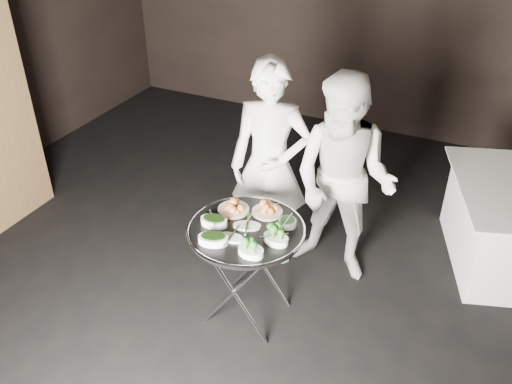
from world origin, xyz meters
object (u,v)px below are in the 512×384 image
at_px(waiter_right, 343,182).
at_px(waiter_left, 270,166).
at_px(tray_stand, 247,269).
at_px(serving_tray, 246,230).

bearing_deg(waiter_right, waiter_left, -171.28).
height_order(tray_stand, serving_tray, serving_tray).
relative_size(serving_tray, waiter_right, 0.48).
xyz_separation_m(serving_tray, waiter_right, (0.41, 0.74, 0.06)).
relative_size(waiter_left, waiter_right, 1.02).
distance_m(tray_stand, serving_tray, 0.33).
bearing_deg(waiter_left, tray_stand, -91.62).
distance_m(waiter_left, waiter_right, 0.56).
bearing_deg(waiter_left, serving_tray, -91.62).
height_order(waiter_left, waiter_right, waiter_left).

